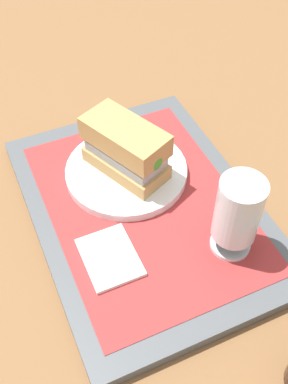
% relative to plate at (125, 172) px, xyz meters
% --- Properties ---
extents(ground_plane, '(3.00, 3.00, 0.00)m').
position_rel_plate_xyz_m(ground_plane, '(0.07, 0.00, -0.03)').
color(ground_plane, brown).
extents(tray, '(0.44, 0.32, 0.02)m').
position_rel_plate_xyz_m(tray, '(0.07, 0.00, -0.02)').
color(tray, '#4C5156').
rests_on(tray, ground_plane).
extents(placemat, '(0.38, 0.27, 0.00)m').
position_rel_plate_xyz_m(placemat, '(0.07, 0.00, -0.01)').
color(placemat, '#9E2D2D').
rests_on(placemat, tray).
extents(plate, '(0.19, 0.19, 0.01)m').
position_rel_plate_xyz_m(plate, '(0.00, 0.00, 0.00)').
color(plate, white).
rests_on(plate, placemat).
extents(sandwich, '(0.14, 0.11, 0.08)m').
position_rel_plate_xyz_m(sandwich, '(0.00, 0.00, 0.05)').
color(sandwich, tan).
rests_on(sandwich, plate).
extents(beer_glass, '(0.06, 0.06, 0.12)m').
position_rel_plate_xyz_m(beer_glass, '(0.18, 0.08, 0.06)').
color(beer_glass, silver).
rests_on(beer_glass, placemat).
extents(napkin_folded, '(0.09, 0.07, 0.01)m').
position_rel_plate_xyz_m(napkin_folded, '(0.14, -0.08, -0.00)').
color(napkin_folded, white).
rests_on(napkin_folded, placemat).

